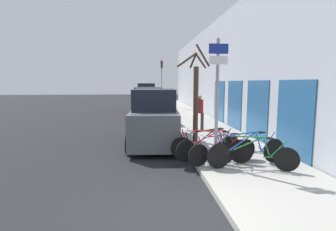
% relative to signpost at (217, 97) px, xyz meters
% --- Properties ---
extents(ground_plane, '(80.00, 80.00, 0.00)m').
position_rel_signpost_xyz_m(ground_plane, '(-1.52, 8.65, -2.12)').
color(ground_plane, black).
extents(sidewalk_curb, '(3.20, 32.00, 0.15)m').
position_rel_signpost_xyz_m(sidewalk_curb, '(1.08, 11.45, -2.04)').
color(sidewalk_curb, '#9E9B93').
rests_on(sidewalk_curb, ground).
extents(building_facade, '(0.23, 32.00, 6.50)m').
position_rel_signpost_xyz_m(building_facade, '(2.83, 11.36, 1.11)').
color(building_facade, '#B2B7C1').
rests_on(building_facade, ground).
extents(signpost, '(0.54, 0.11, 3.55)m').
position_rel_signpost_xyz_m(signpost, '(0.00, 0.00, 0.00)').
color(signpost, '#939399').
rests_on(signpost, sidewalk_curb).
extents(bicycle_0, '(2.10, 1.14, 0.91)m').
position_rel_signpost_xyz_m(bicycle_0, '(1.00, -0.26, -1.58)').
color(bicycle_0, black).
rests_on(bicycle_0, sidewalk_curb).
extents(bicycle_1, '(2.49, 0.67, 0.98)m').
position_rel_signpost_xyz_m(bicycle_1, '(0.92, -0.05, -1.55)').
color(bicycle_1, black).
rests_on(bicycle_1, sidewalk_curb).
extents(bicycle_2, '(2.22, 0.76, 0.89)m').
position_rel_signpost_xyz_m(bicycle_2, '(0.29, 0.23, -1.59)').
color(bicycle_2, black).
rests_on(bicycle_2, sidewalk_curb).
extents(bicycle_3, '(2.35, 0.81, 0.98)m').
position_rel_signpost_xyz_m(bicycle_3, '(-0.04, 0.43, -1.55)').
color(bicycle_3, black).
rests_on(bicycle_3, sidewalk_curb).
extents(bicycle_4, '(2.26, 1.05, 0.94)m').
position_rel_signpost_xyz_m(bicycle_4, '(0.01, 0.77, -1.57)').
color(bicycle_4, black).
rests_on(bicycle_4, sidewalk_curb).
extents(parked_car_0, '(2.22, 4.54, 2.26)m').
position_rel_signpost_xyz_m(parked_car_0, '(-1.57, 3.35, -1.08)').
color(parked_car_0, '#51565B').
rests_on(parked_car_0, ground).
extents(parked_car_1, '(2.12, 4.23, 2.22)m').
position_rel_signpost_xyz_m(parked_car_1, '(-1.76, 8.78, -1.11)').
color(parked_car_1, silver).
rests_on(parked_car_1, ground).
extents(parked_car_2, '(2.08, 4.26, 2.13)m').
position_rel_signpost_xyz_m(parked_car_2, '(-1.62, 14.22, -1.13)').
color(parked_car_2, maroon).
rests_on(parked_car_2, ground).
extents(parked_car_3, '(2.05, 4.74, 2.43)m').
position_rel_signpost_xyz_m(parked_car_3, '(-1.64, 19.37, -1.03)').
color(parked_car_3, gray).
rests_on(parked_car_3, ground).
extents(pedestrian_near, '(0.46, 0.39, 1.76)m').
position_rel_signpost_xyz_m(pedestrian_near, '(0.77, 5.67, -0.95)').
color(pedestrian_near, '#4C3D2D').
rests_on(pedestrian_near, sidewalk_curb).
extents(street_tree, '(1.34, 1.13, 3.84)m').
position_rel_signpost_xyz_m(street_tree, '(0.06, 3.14, -0.18)').
color(street_tree, '#4C3828').
rests_on(street_tree, sidewalk_curb).
extents(traffic_light, '(0.20, 0.30, 4.50)m').
position_rel_signpost_xyz_m(traffic_light, '(-0.18, 17.99, 0.92)').
color(traffic_light, '#939399').
rests_on(traffic_light, sidewalk_curb).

